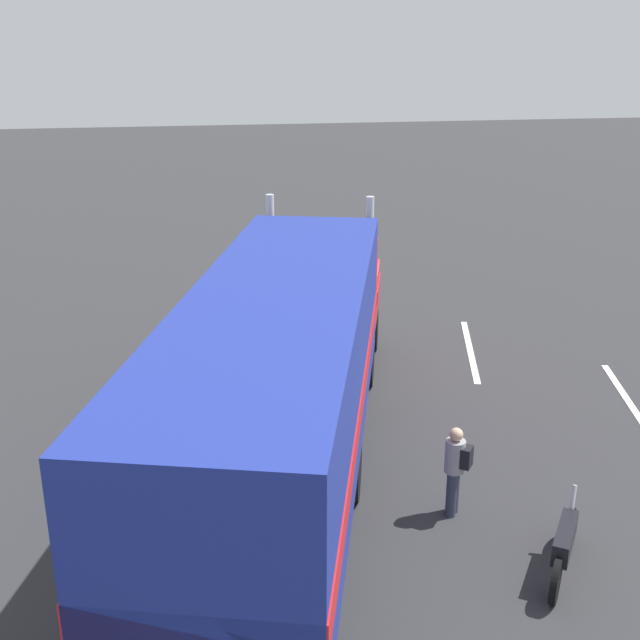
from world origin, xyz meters
name	(u,v)px	position (x,y,z in m)	size (l,w,h in m)	color
ground_plane	(341,362)	(0.00, 0.00, 0.00)	(120.00, 120.00, 0.00)	#2D2D30
lane_stripe_near	(470,350)	(0.18, -3.50, 0.01)	(4.40, 0.16, 0.01)	silver
lane_stripe_mid	(630,403)	(-3.55, -5.87, 0.01)	(4.40, 0.16, 0.01)	silver
semi_truck	(289,362)	(-5.76, 2.15, 2.52)	(14.26, 6.56, 4.50)	red
person_bystander	(455,468)	(-6.99, -0.49, 0.89)	(0.44, 0.47, 1.63)	#2D3347
motorcycle	(564,545)	(-8.79, -1.60, 0.48)	(1.79, 1.29, 1.12)	black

